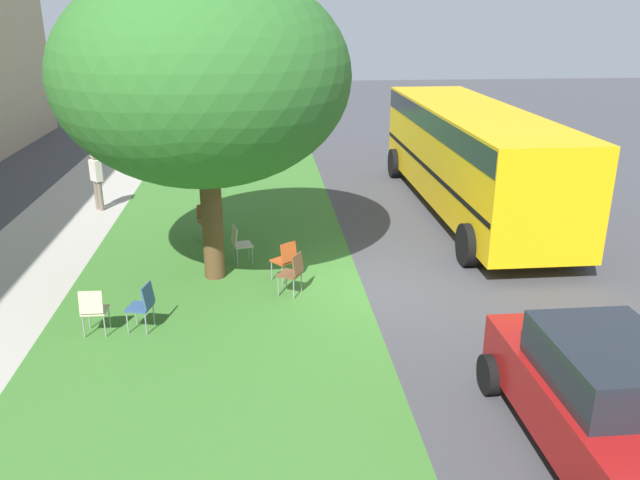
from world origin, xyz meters
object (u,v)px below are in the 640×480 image
street_tree (203,77)px  pedestrian_0 (97,178)px  chair_4 (143,303)px  parked_car (599,396)px  chair_0 (94,308)px  chair_2 (285,258)px  school_bus (471,150)px  chair_5 (293,271)px  chair_3 (207,218)px  chair_1 (239,242)px

street_tree → pedestrian_0: (5.18, 3.57, -3.25)m
chair_4 → parked_car: (-3.93, -6.29, 0.32)m
pedestrian_0 → chair_4: bearing=-161.8°
pedestrian_0 → chair_0: bearing=-167.8°
chair_2 → school_bus: bearing=-49.7°
chair_4 → chair_5: (1.23, -2.71, 0.00)m
parked_car → school_bus: bearing=-8.9°
chair_5 → pedestrian_0: 8.15m
street_tree → chair_3: size_ratio=7.16×
chair_0 → chair_5: 3.79m
chair_3 → chair_5: size_ratio=1.00×
street_tree → chair_0: street_tree is taller
chair_3 → parked_car: size_ratio=0.24×
chair_1 → chair_3: (1.77, 0.85, 0.00)m
chair_4 → chair_1: bearing=-28.1°
street_tree → chair_0: 4.80m
school_bus → pedestrian_0: (1.05, 10.39, -0.83)m
chair_0 → parked_car: (-3.82, -7.12, 0.32)m
chair_1 → chair_2: same height
parked_car → school_bus: 10.56m
street_tree → chair_3: street_tree is taller
chair_2 → pedestrian_0: size_ratio=0.52×
chair_2 → school_bus: 7.09m
parked_car → pedestrian_0: bearing=37.5°
chair_3 → school_bus: 7.46m
chair_0 → chair_3: bearing=-17.9°
chair_0 → chair_2: (2.05, -3.42, 0.00)m
chair_5 → school_bus: school_bus is taller
chair_0 → chair_4: 0.83m
chair_4 → pedestrian_0: (7.50, 2.47, 0.41)m
chair_3 → chair_4: size_ratio=1.00×
chair_0 → chair_1: 3.97m
chair_2 → chair_3: same height
street_tree → chair_3: 4.43m
chair_2 → school_bus: size_ratio=0.08×
chair_5 → chair_1: bearing=31.6°
parked_car → chair_1: bearing=33.9°
street_tree → chair_2: 3.97m
chair_1 → chair_2: 1.46m
chair_0 → chair_3: size_ratio=1.00×
chair_1 → chair_4: bearing=151.9°
chair_2 → chair_4: size_ratio=1.00×
street_tree → chair_5: (-1.10, -1.61, -3.66)m
chair_2 → parked_car: bearing=-147.8°
chair_2 → chair_0: bearing=121.0°
chair_1 → chair_2: bearing=-137.7°
chair_2 → pedestrian_0: bearing=42.3°
street_tree → chair_1: (0.69, -0.51, -3.66)m
chair_5 → pedestrian_0: pedestrian_0 is taller
pedestrian_0 → chair_5: bearing=-140.4°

